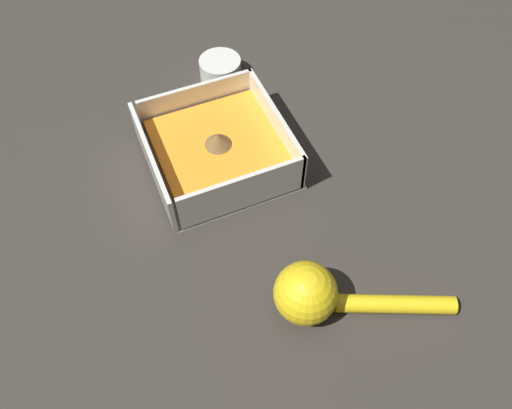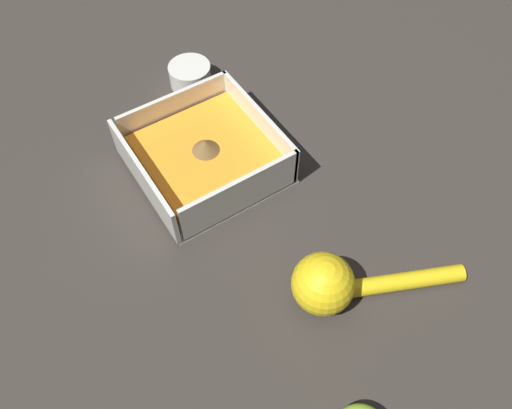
{
  "view_description": "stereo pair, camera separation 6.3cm",
  "coord_description": "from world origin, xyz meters",
  "views": [
    {
      "loc": [
        -0.45,
        0.13,
        0.56
      ],
      "look_at": [
        -0.12,
        -0.01,
        0.04
      ],
      "focal_mm": 35.0,
      "sensor_mm": 36.0,
      "label": 1
    },
    {
      "loc": [
        -0.42,
        0.19,
        0.56
      ],
      "look_at": [
        -0.12,
        -0.01,
        0.04
      ],
      "focal_mm": 35.0,
      "sensor_mm": 36.0,
      "label": 2
    }
  ],
  "objects": [
    {
      "name": "ground_plane",
      "position": [
        0.0,
        0.0,
        0.0
      ],
      "size": [
        4.0,
        4.0,
        0.0
      ],
      "primitive_type": "plane",
      "color": "#332D28"
    },
    {
      "name": "lemon_squeezer",
      "position": [
        -0.26,
        -0.03,
        0.03
      ],
      "size": [
        0.12,
        0.2,
        0.07
      ],
      "rotation": [
        0.0,
        0.0,
        1.15
      ],
      "color": "yellow",
      "rests_on": "ground_plane"
    },
    {
      "name": "square_dish",
      "position": [
        -0.01,
        0.0,
        0.02
      ],
      "size": [
        0.19,
        0.19,
        0.07
      ],
      "color": "silver",
      "rests_on": "ground_plane"
    },
    {
      "name": "spice_bowl",
      "position": [
        0.16,
        -0.07,
        0.02
      ],
      "size": [
        0.07,
        0.07,
        0.03
      ],
      "color": "silver",
      "rests_on": "ground_plane"
    }
  ]
}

